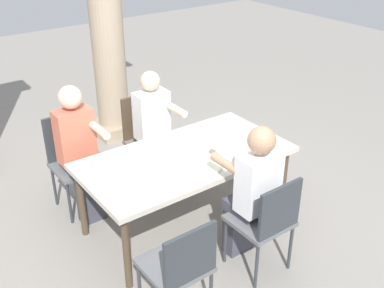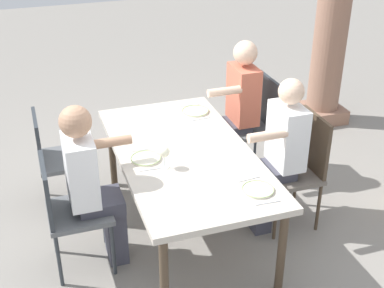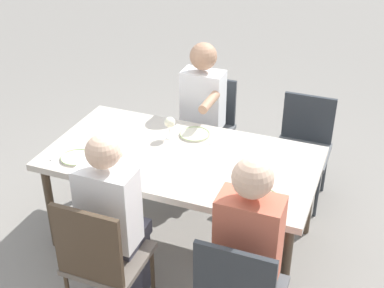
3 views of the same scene
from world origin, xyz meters
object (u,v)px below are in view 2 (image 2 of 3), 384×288
(chair_west_south, at_px, (55,154))
(diner_guest_third, at_px, (237,107))
(wine_glass_1, at_px, (164,152))
(plate_1, at_px, (146,158))
(plate_2, at_px, (258,190))
(dining_table, at_px, (184,159))
(chair_mid_south, at_px, (67,207))
(diner_woman_green, at_px, (92,182))
(chair_west_north, at_px, (255,120))
(plate_0, at_px, (195,111))
(chair_mid_north, at_px, (299,164))
(diner_man_white, at_px, (278,152))

(chair_west_south, bearing_deg, diner_guest_third, 89.90)
(diner_guest_third, distance_m, wine_glass_1, 1.28)
(plate_1, height_order, plate_2, same)
(dining_table, relative_size, wine_glass_1, 11.12)
(chair_mid_south, height_order, diner_woman_green, diner_woman_green)
(plate_2, bearing_deg, chair_west_north, 155.73)
(chair_mid_south, height_order, plate_0, chair_mid_south)
(plate_1, relative_size, wine_glass_1, 1.33)
(diner_guest_third, height_order, plate_1, diner_guest_third)
(chair_mid_north, height_order, wine_glass_1, chair_mid_north)
(chair_mid_north, relative_size, plate_2, 4.37)
(chair_mid_south, xyz_separation_m, diner_guest_third, (-0.83, 1.63, 0.18))
(chair_west_south, relative_size, plate_0, 3.73)
(chair_mid_north, height_order, diner_woman_green, diner_woman_green)
(chair_mid_south, bearing_deg, chair_west_north, 114.56)
(diner_man_white, bearing_deg, diner_woman_green, -90.24)
(chair_west_north, bearing_deg, dining_table, -52.59)
(chair_west_south, relative_size, chair_mid_south, 0.97)
(diner_woman_green, relative_size, plate_2, 5.92)
(chair_west_north, bearing_deg, diner_woman_green, -63.09)
(chair_mid_north, xyz_separation_m, wine_glass_1, (0.04, -1.12, 0.32))
(chair_mid_south, bearing_deg, diner_woman_green, 90.91)
(chair_mid_north, distance_m, wine_glass_1, 1.17)
(chair_west_north, height_order, chair_mid_north, chair_west_north)
(plate_0, bearing_deg, plate_1, -42.46)
(chair_west_north, distance_m, diner_guest_third, 0.26)
(chair_mid_south, relative_size, plate_0, 3.84)
(chair_mid_north, bearing_deg, chair_west_north, -179.92)
(chair_mid_south, distance_m, plate_2, 1.34)
(dining_table, relative_size, plate_2, 8.68)
(plate_0, bearing_deg, diner_man_white, 27.68)
(dining_table, xyz_separation_m, diner_man_white, (0.14, 0.72, 0.00))
(plate_1, bearing_deg, plate_2, 43.45)
(diner_guest_third, xyz_separation_m, plate_1, (0.72, -1.02, 0.04))
(chair_west_south, xyz_separation_m, diner_man_white, (0.84, 1.63, 0.18))
(dining_table, relative_size, diner_woman_green, 1.47)
(diner_woman_green, distance_m, plate_1, 0.44)
(chair_mid_south, distance_m, diner_woman_green, 0.25)
(chair_mid_south, relative_size, diner_woman_green, 0.70)
(chair_west_south, xyz_separation_m, chair_mid_south, (0.83, -0.00, 0.02))
(chair_mid_south, height_order, plate_2, chair_mid_south)
(diner_woman_green, bearing_deg, plate_1, 104.88)
(plate_0, bearing_deg, chair_west_south, -92.46)
(plate_2, bearing_deg, chair_mid_south, -113.45)
(dining_table, bearing_deg, diner_man_white, 79.21)
(diner_woman_green, height_order, wine_glass_1, diner_woman_green)
(chair_mid_south, height_order, wine_glass_1, wine_glass_1)
(chair_west_south, bearing_deg, wine_glass_1, 38.86)
(chair_west_south, height_order, diner_man_white, diner_man_white)
(chair_mid_south, bearing_deg, dining_table, 98.37)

